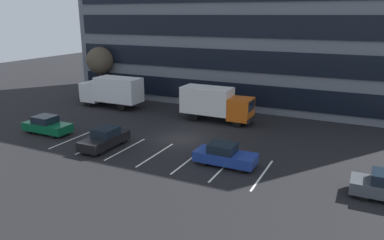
{
  "coord_description": "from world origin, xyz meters",
  "views": [
    {
      "loc": [
        14.09,
        -26.79,
        10.41
      ],
      "look_at": [
        0.43,
        1.3,
        1.4
      ],
      "focal_mm": 34.4,
      "sensor_mm": 36.0,
      "label": 1
    }
  ],
  "objects_px": {
    "sedan_forest": "(47,125)",
    "bare_tree": "(100,61)",
    "sedan_navy": "(225,155)",
    "sedan_black": "(105,138)",
    "box_truck_orange": "(215,103)",
    "box_truck_white": "(112,90)"
  },
  "relations": [
    {
      "from": "sedan_forest",
      "to": "sedan_navy",
      "type": "height_order",
      "value": "sedan_forest"
    },
    {
      "from": "box_truck_orange",
      "to": "sedan_forest",
      "type": "height_order",
      "value": "box_truck_orange"
    },
    {
      "from": "bare_tree",
      "to": "box_truck_orange",
      "type": "bearing_deg",
      "value": -12.68
    },
    {
      "from": "sedan_forest",
      "to": "bare_tree",
      "type": "xyz_separation_m",
      "value": [
        -5.41,
        14.3,
        3.95
      ]
    },
    {
      "from": "sedan_black",
      "to": "bare_tree",
      "type": "height_order",
      "value": "bare_tree"
    },
    {
      "from": "box_truck_orange",
      "to": "sedan_forest",
      "type": "relative_size",
      "value": 1.63
    },
    {
      "from": "box_truck_orange",
      "to": "sedan_black",
      "type": "height_order",
      "value": "box_truck_orange"
    },
    {
      "from": "box_truck_orange",
      "to": "box_truck_white",
      "type": "relative_size",
      "value": 0.97
    },
    {
      "from": "box_truck_white",
      "to": "sedan_black",
      "type": "xyz_separation_m",
      "value": [
        7.84,
        -11.15,
        -1.22
      ]
    },
    {
      "from": "box_truck_white",
      "to": "sedan_navy",
      "type": "bearing_deg",
      "value": -30.02
    },
    {
      "from": "sedan_forest",
      "to": "bare_tree",
      "type": "distance_m",
      "value": 15.79
    },
    {
      "from": "sedan_black",
      "to": "sedan_navy",
      "type": "bearing_deg",
      "value": 4.8
    },
    {
      "from": "box_truck_orange",
      "to": "sedan_navy",
      "type": "bearing_deg",
      "value": -64.13
    },
    {
      "from": "sedan_forest",
      "to": "sedan_black",
      "type": "relative_size",
      "value": 0.99
    },
    {
      "from": "sedan_forest",
      "to": "sedan_navy",
      "type": "xyz_separation_m",
      "value": [
        17.08,
        0.18,
        -0.01
      ]
    },
    {
      "from": "sedan_forest",
      "to": "sedan_navy",
      "type": "distance_m",
      "value": 17.08
    },
    {
      "from": "sedan_forest",
      "to": "bare_tree",
      "type": "bearing_deg",
      "value": 110.74
    },
    {
      "from": "sedan_navy",
      "to": "bare_tree",
      "type": "xyz_separation_m",
      "value": [
        -22.49,
        14.12,
        3.97
      ]
    },
    {
      "from": "box_truck_orange",
      "to": "bare_tree",
      "type": "bearing_deg",
      "value": 167.32
    },
    {
      "from": "bare_tree",
      "to": "box_truck_white",
      "type": "bearing_deg",
      "value": -39.34
    },
    {
      "from": "sedan_navy",
      "to": "bare_tree",
      "type": "distance_m",
      "value": 26.85
    },
    {
      "from": "box_truck_white",
      "to": "sedan_forest",
      "type": "bearing_deg",
      "value": -85.82
    }
  ]
}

